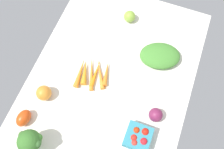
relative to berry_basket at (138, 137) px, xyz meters
The scene contains 9 objects.
tablecloth 31.92cm from the berry_basket, 41.11° to the left, with size 104.00×76.00×2.00cm, color silver.
berry_basket is the anchor object (origin of this frame).
red_onion_near_basket 12.71cm from the berry_basket, 19.62° to the right, with size 6.29×6.29×6.29cm, color #732248.
roma_tomato 50.94cm from the berry_basket, 100.98° to the left, with size 7.94×5.66×5.66cm, color #CE4313.
leafy_greens_clump 41.01cm from the berry_basket, ahead, with size 19.69×14.40×6.20cm, color #448431.
broccoli_head 44.70cm from the berry_basket, 113.77° to the left, with size 10.11×10.72×13.90cm.
heirloom_tomato_green 62.33cm from the berry_basket, 22.22° to the left, with size 6.12×6.12×6.12cm, color #85AE3A.
carrot_bunch 37.29cm from the berry_basket, 54.59° to the left, with size 18.41×16.95×2.99cm.
heirloom_tomato_orange 46.72cm from the berry_basket, 85.39° to the left, with size 7.07×7.07×7.07cm, color orange.
Camera 1 is at (-43.24, -16.14, 112.95)cm, focal length 39.74 mm.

